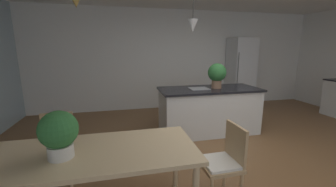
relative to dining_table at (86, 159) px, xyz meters
name	(u,v)px	position (x,y,z in m)	size (l,w,h in m)	color
ground_plane	(238,163)	(2.02, 0.67, -0.70)	(10.00, 8.40, 0.04)	brown
wall_back_kitchen	(179,60)	(2.02, 3.93, 0.67)	(10.00, 0.12, 2.70)	white
dining_table	(86,159)	(0.00, 0.00, 0.00)	(2.05, 0.84, 0.75)	#D1B284
chair_far_left	(57,146)	(-0.46, 0.79, -0.20)	(0.41, 0.41, 0.87)	tan
chair_kitchen_end	(224,161)	(1.40, 0.00, -0.20)	(0.41, 0.41, 0.87)	tan
kitchen_island	(209,110)	(2.05, 1.88, -0.22)	(1.96, 0.84, 0.91)	silver
refrigerator	(240,73)	(3.73, 3.53, 0.30)	(0.65, 0.67, 1.96)	silver
pendant_over_island_main	(193,26)	(1.67, 1.88, 1.39)	(0.18, 0.18, 0.74)	black
potted_plant_on_island	(217,74)	(2.20, 1.88, 0.50)	(0.36, 0.36, 0.49)	#8C664C
potted_plant_on_table	(59,133)	(-0.18, -0.06, 0.30)	(0.32, 0.32, 0.41)	beige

